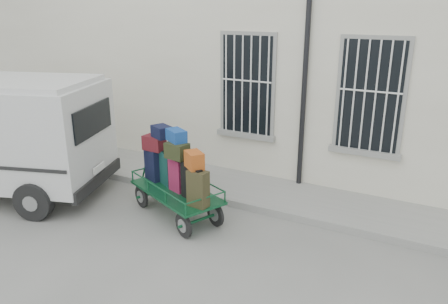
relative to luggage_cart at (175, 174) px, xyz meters
name	(u,v)px	position (x,y,z in m)	size (l,w,h in m)	color
ground	(195,235)	(0.76, -0.53, -0.88)	(80.00, 80.00, 0.00)	slate
building	(302,44)	(0.76, 4.97, 2.12)	(24.00, 5.15, 6.00)	beige
sidewalk	(247,189)	(0.76, 1.67, -0.80)	(24.00, 1.70, 0.15)	gray
luggage_cart	(175,174)	(0.00, 0.00, 0.00)	(2.41, 1.69, 1.77)	black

